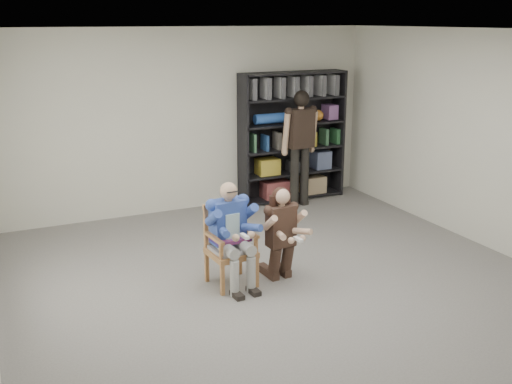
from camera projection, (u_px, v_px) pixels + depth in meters
name	position (u px, v px, depth m)	size (l,w,h in m)	color
room_shell	(298.00, 172.00, 6.14)	(6.00, 7.00, 2.80)	silver
floor	(296.00, 296.00, 6.53)	(6.00, 7.00, 0.01)	slate
armchair	(231.00, 246.00, 6.69)	(0.54, 0.52, 0.93)	#915B39
seated_man	(231.00, 234.00, 6.65)	(0.52, 0.72, 1.20)	#26488A
kneeling_woman	(282.00, 234.00, 6.80)	(0.46, 0.74, 1.10)	#392A1E
bookshelf	(292.00, 137.00, 9.78)	(1.80, 0.38, 2.10)	black
standing_man	(300.00, 150.00, 9.45)	(0.57, 0.32, 1.84)	black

